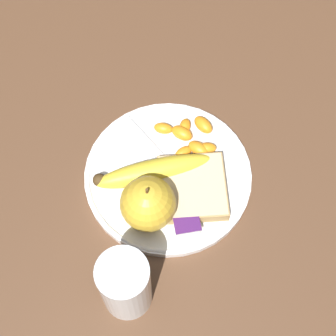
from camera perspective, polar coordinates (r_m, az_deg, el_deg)
name	(u,v)px	position (r m, az deg, el deg)	size (l,w,h in m)	color
ground_plane	(168,178)	(0.81, 0.00, -1.00)	(3.00, 3.00, 0.00)	brown
plate	(168,175)	(0.80, 0.00, -0.75)	(0.24, 0.24, 0.01)	white
juice_glass	(125,285)	(0.70, -4.35, -11.80)	(0.06, 0.06, 0.11)	silver
apple	(148,204)	(0.74, -2.05, -3.65)	(0.08, 0.08, 0.08)	gold
banana	(152,171)	(0.78, -1.59, -0.27)	(0.04, 0.17, 0.03)	yellow
bread_slice	(192,188)	(0.78, 2.50, -2.03)	(0.11, 0.10, 0.02)	#AB8751
fork	(174,171)	(0.80, 0.58, -0.33)	(0.18, 0.11, 0.00)	silver
jam_packet	(186,220)	(0.76, 1.81, -5.31)	(0.04, 0.04, 0.02)	silver
orange_segment_0	(203,125)	(0.83, 3.60, 4.41)	(0.04, 0.03, 0.02)	orange
orange_segment_1	(182,133)	(0.82, 1.43, 3.57)	(0.04, 0.04, 0.02)	orange
orange_segment_2	(199,163)	(0.80, 3.13, 0.46)	(0.03, 0.03, 0.02)	orange
orange_segment_3	(163,128)	(0.83, -0.48, 4.06)	(0.03, 0.03, 0.02)	orange
orange_segment_4	(185,127)	(0.83, 1.71, 4.23)	(0.03, 0.03, 0.02)	orange
orange_segment_5	(198,149)	(0.81, 3.10, 1.99)	(0.04, 0.04, 0.02)	orange
orange_segment_6	(207,148)	(0.81, 3.94, 2.00)	(0.02, 0.03, 0.02)	orange
orange_segment_7	(183,152)	(0.81, 1.56, 1.59)	(0.03, 0.03, 0.01)	orange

